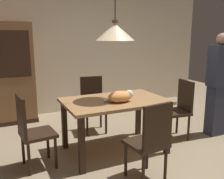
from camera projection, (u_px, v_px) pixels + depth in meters
The scene contains 11 objects.
ground at pixel (134, 161), 3.31m from camera, with size 10.00×10.00×0.00m, color #998466.
back_wall at pixel (72, 43), 5.35m from camera, with size 6.40×0.10×2.90m, color beige.
dining_table at pixel (115, 107), 3.49m from camera, with size 1.40×0.90×0.75m.
chair_right_side at pixel (179, 107), 3.98m from camera, with size 0.44×0.44×0.93m.
chair_far_back at pixel (93, 102), 4.30m from camera, with size 0.44×0.44×0.93m.
chair_left_side at pixel (31, 129), 3.04m from camera, with size 0.44×0.44×0.93m.
chair_near_front at pixel (151, 139), 2.75m from camera, with size 0.45×0.45×0.93m.
cat_sleeping at pixel (121, 96), 3.34m from camera, with size 0.39×0.24×0.16m.
pendant_lamp at pixel (115, 32), 3.28m from camera, with size 0.52×0.52×1.30m.
hutch_bookcase at pixel (2, 76), 4.58m from camera, with size 1.12×0.45×1.85m.
person_standing at pixel (218, 85), 4.06m from camera, with size 0.36×0.22×1.65m.
Camera 1 is at (-1.55, -2.62, 1.62)m, focal length 40.46 mm.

